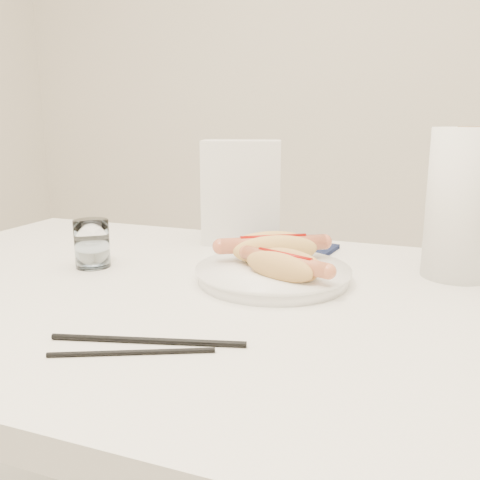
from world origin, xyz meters
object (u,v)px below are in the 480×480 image
(paper_towel_roll, at_px, (461,204))
(napkin_box, at_px, (242,192))
(hotdog_left, at_px, (273,248))
(table, at_px, (188,322))
(hotdog_right, at_px, (285,265))
(water_glass, at_px, (92,244))
(plate, at_px, (273,275))

(paper_towel_roll, bearing_deg, napkin_box, 165.57)
(hotdog_left, distance_m, napkin_box, 0.25)
(napkin_box, distance_m, paper_towel_roll, 0.44)
(table, distance_m, napkin_box, 0.36)
(hotdog_right, distance_m, paper_towel_roll, 0.31)
(water_glass, height_order, paper_towel_roll, paper_towel_roll)
(plate, xyz_separation_m, hotdog_left, (-0.01, 0.05, 0.03))
(hotdog_left, distance_m, paper_towel_roll, 0.32)
(hotdog_left, xyz_separation_m, paper_towel_roll, (0.29, 0.09, 0.08))
(table, relative_size, water_glass, 14.01)
(table, bearing_deg, paper_towel_roll, 27.39)
(hotdog_left, distance_m, water_glass, 0.32)
(plate, height_order, water_glass, water_glass)
(water_glass, bearing_deg, hotdog_right, -1.27)
(table, relative_size, plate, 4.91)
(plate, bearing_deg, table, -148.49)
(water_glass, distance_m, paper_towel_roll, 0.64)
(hotdog_left, height_order, hotdog_right, hotdog_left)
(hotdog_left, height_order, paper_towel_roll, paper_towel_roll)
(water_glass, xyz_separation_m, napkin_box, (0.18, 0.27, 0.07))
(paper_towel_roll, bearing_deg, plate, -154.48)
(plate, bearing_deg, water_glass, -174.63)
(hotdog_left, xyz_separation_m, hotdog_right, (0.04, -0.08, -0.00))
(table, height_order, hotdog_right, hotdog_right)
(hotdog_right, bearing_deg, table, -144.41)
(table, bearing_deg, hotdog_right, 12.99)
(hotdog_right, bearing_deg, plate, 150.40)
(table, distance_m, hotdog_left, 0.19)
(hotdog_right, distance_m, napkin_box, 0.34)
(table, xyz_separation_m, hotdog_left, (0.11, 0.12, 0.10))
(plate, bearing_deg, paper_towel_roll, 25.52)
(plate, xyz_separation_m, napkin_box, (-0.15, 0.24, 0.10))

